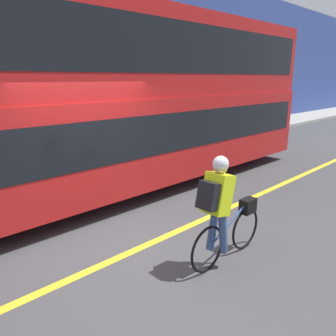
{
  "coord_description": "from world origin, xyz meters",
  "views": [
    {
      "loc": [
        -2.81,
        -3.79,
        2.56
      ],
      "look_at": [
        1.12,
        0.28,
        1.0
      ],
      "focal_mm": 35.0,
      "sensor_mm": 36.0,
      "label": 1
    }
  ],
  "objects": [
    {
      "name": "ground_plane",
      "position": [
        0.0,
        0.0,
        0.0
      ],
      "size": [
        80.0,
        80.0,
        0.0
      ],
      "primitive_type": "plane",
      "color": "#424244"
    },
    {
      "name": "road_center_line",
      "position": [
        0.0,
        -0.19,
        0.0
      ],
      "size": [
        50.0,
        0.14,
        0.01
      ],
      "primitive_type": "cube",
      "color": "yellow",
      "rests_on": "ground_plane"
    },
    {
      "name": "sidewalk_curb",
      "position": [
        0.0,
        5.53,
        0.06
      ],
      "size": [
        60.0,
        2.4,
        0.12
      ],
      "color": "#A8A399",
      "rests_on": "ground_plane"
    },
    {
      "name": "bus",
      "position": [
        1.75,
        2.23,
        2.2
      ],
      "size": [
        10.87,
        2.47,
        3.96
      ],
      "color": "black",
      "rests_on": "ground_plane"
    },
    {
      "name": "cyclist_on_bike",
      "position": [
        0.6,
        -1.31,
        0.86
      ],
      "size": [
        1.57,
        0.32,
        1.59
      ],
      "color": "black",
      "rests_on": "ground_plane"
    }
  ]
}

